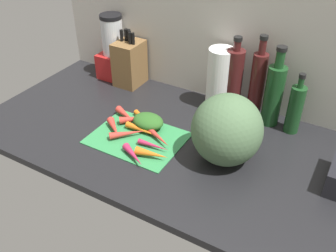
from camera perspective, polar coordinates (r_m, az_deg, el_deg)
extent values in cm
cube|color=black|center=(149.54, 2.31, -2.63)|extent=(170.00, 80.00, 3.00)
cube|color=#BCB7AD|center=(165.07, 9.04, 13.33)|extent=(170.00, 3.00, 60.00)
cube|color=#338C4C|center=(149.74, -4.66, -1.77)|extent=(36.02, 27.76, 0.80)
cone|color=#B2264C|center=(142.89, -2.23, -2.98)|extent=(12.98, 2.89, 2.12)
cone|color=orange|center=(158.96, -3.94, 1.36)|extent=(10.25, 6.31, 2.26)
cone|color=orange|center=(150.91, -3.99, -0.60)|extent=(15.10, 3.39, 2.62)
cone|color=red|center=(159.99, -6.39, 1.65)|extent=(12.58, 7.60, 3.20)
cone|color=red|center=(152.72, -8.17, -0.30)|extent=(11.65, 10.27, 3.19)
cone|color=red|center=(157.32, -4.68, 1.11)|extent=(13.44, 11.96, 3.09)
cone|color=red|center=(147.17, -1.72, -1.47)|extent=(16.12, 9.73, 3.01)
cone|color=orange|center=(138.07, -2.49, -4.26)|extent=(12.89, 5.45, 3.23)
cone|color=red|center=(149.28, -6.17, -1.13)|extent=(12.23, 12.13, 2.85)
cone|color=#B2264C|center=(138.21, -5.27, -4.44)|extent=(12.67, 8.69, 2.89)
ellipsoid|color=#2D6023|center=(153.00, -3.11, 0.66)|extent=(13.17, 10.13, 5.57)
ellipsoid|color=#4C6B47|center=(133.20, 8.92, -0.58)|extent=(25.35, 25.24, 26.26)
cube|color=brown|center=(184.62, -5.86, 9.44)|extent=(11.78, 14.24, 21.50)
cylinder|color=black|center=(181.03, -7.07, 13.49)|extent=(1.53, 1.53, 5.50)
cylinder|color=black|center=(181.59, -6.37, 13.61)|extent=(1.78, 1.78, 5.50)
cylinder|color=black|center=(180.98, -5.97, 13.56)|extent=(1.78, 1.78, 5.50)
cylinder|color=black|center=(179.23, -5.85, 13.35)|extent=(1.56, 1.56, 5.50)
cylinder|color=black|center=(177.26, -5.78, 13.11)|extent=(1.44, 1.44, 5.50)
cylinder|color=black|center=(176.83, -5.33, 13.08)|extent=(1.58, 1.58, 5.50)
cube|color=red|center=(194.10, -8.08, 9.13)|extent=(13.90, 13.90, 12.54)
cylinder|color=silver|center=(188.09, -8.46, 13.30)|extent=(10.42, 10.42, 17.82)
cylinder|color=black|center=(184.77, -8.72, 16.12)|extent=(10.63, 10.63, 1.80)
cylinder|color=white|center=(163.49, 7.85, 7.00)|extent=(11.16, 11.16, 27.83)
cylinder|color=#471919|center=(162.22, 9.88, 6.65)|extent=(7.60, 7.60, 28.26)
cylinder|color=#471919|center=(155.36, 10.48, 11.92)|extent=(3.10, 3.10, 4.16)
cylinder|color=black|center=(154.29, 10.59, 12.90)|extent=(3.56, 3.56, 1.60)
cylinder|color=#471919|center=(161.06, 13.31, 5.96)|extent=(6.22, 6.22, 28.17)
cylinder|color=#471919|center=(153.77, 14.17, 11.56)|extent=(2.88, 2.88, 6.18)
cylinder|color=black|center=(152.34, 14.38, 12.90)|extent=(3.31, 3.31, 1.60)
cylinder|color=#19421E|center=(157.79, 15.68, 4.39)|extent=(7.50, 7.50, 25.55)
cylinder|color=#19421E|center=(150.58, 16.65, 9.71)|extent=(3.53, 3.53, 6.91)
cylinder|color=black|center=(148.92, 16.93, 11.18)|extent=(4.06, 4.06, 1.60)
cylinder|color=#19421E|center=(156.54, 18.69, 2.34)|extent=(5.98, 5.98, 20.03)
cylinder|color=#19421E|center=(150.77, 19.54, 6.21)|extent=(2.22, 2.22, 4.13)
cylinder|color=black|center=(149.51, 19.75, 7.17)|extent=(2.55, 2.55, 1.60)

